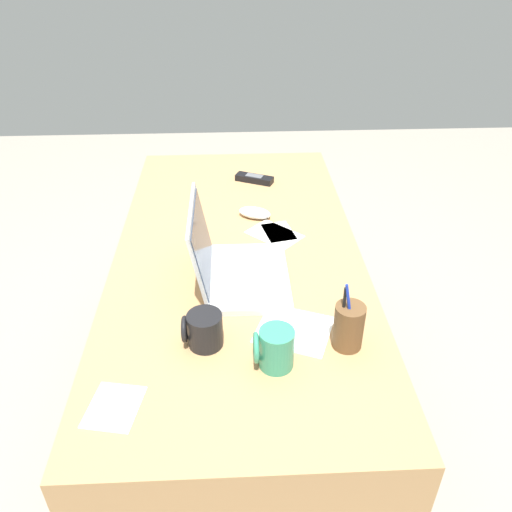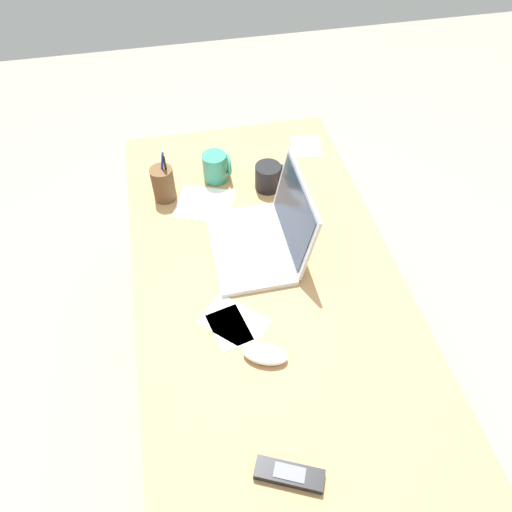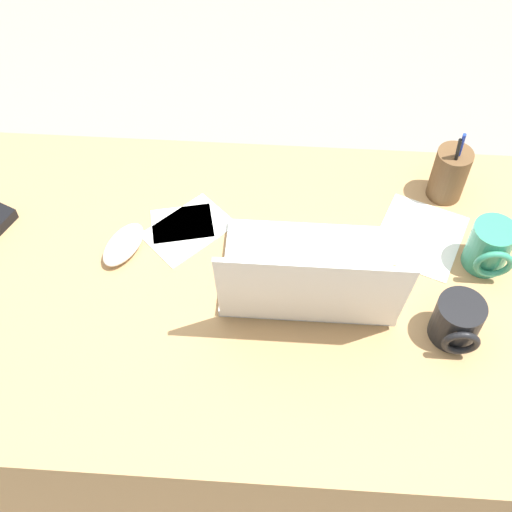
# 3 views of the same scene
# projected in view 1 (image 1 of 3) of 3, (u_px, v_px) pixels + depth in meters

# --- Properties ---
(ground_plane) EXTENTS (6.00, 6.00, 0.00)m
(ground_plane) POSITION_uv_depth(u_px,v_px,m) (241.00, 409.00, 1.99)
(ground_plane) COLOR gray
(desk) EXTENTS (1.52, 0.75, 0.72)m
(desk) POSITION_uv_depth(u_px,v_px,m) (240.00, 339.00, 1.79)
(desk) COLOR tan
(desk) RESTS_ON ground
(laptop) EXTENTS (0.32, 0.26, 0.23)m
(laptop) POSITION_uv_depth(u_px,v_px,m) (234.00, 266.00, 1.43)
(laptop) COLOR silver
(laptop) RESTS_ON desk
(computer_mouse) EXTENTS (0.10, 0.12, 0.03)m
(computer_mouse) POSITION_uv_depth(u_px,v_px,m) (255.00, 213.00, 1.75)
(computer_mouse) COLOR white
(computer_mouse) RESTS_ON desk
(coffee_mug_white) EXTENTS (0.08, 0.10, 0.09)m
(coffee_mug_white) POSITION_uv_depth(u_px,v_px,m) (204.00, 330.00, 1.22)
(coffee_mug_white) COLOR black
(coffee_mug_white) RESTS_ON desk
(coffee_mug_tall) EXTENTS (0.08, 0.09, 0.10)m
(coffee_mug_tall) POSITION_uv_depth(u_px,v_px,m) (275.00, 348.00, 1.16)
(coffee_mug_tall) COLOR #338C6B
(coffee_mug_tall) RESTS_ON desk
(cordless_phone) EXTENTS (0.10, 0.15, 0.03)m
(cordless_phone) POSITION_uv_depth(u_px,v_px,m) (254.00, 179.00, 1.98)
(cordless_phone) COLOR black
(cordless_phone) RESTS_ON desk
(pen_holder) EXTENTS (0.07, 0.07, 0.18)m
(pen_holder) POSITION_uv_depth(u_px,v_px,m) (349.00, 326.00, 1.21)
(pen_holder) COLOR brown
(pen_holder) RESTS_ON desk
(paper_note_near_laptop) EXTENTS (0.14, 0.13, 0.00)m
(paper_note_near_laptop) POSITION_uv_depth(u_px,v_px,m) (114.00, 407.00, 1.08)
(paper_note_near_laptop) COLOR white
(paper_note_near_laptop) RESTS_ON desk
(paper_note_left) EXTENTS (0.19, 0.20, 0.00)m
(paper_note_left) POSITION_uv_depth(u_px,v_px,m) (274.00, 234.00, 1.66)
(paper_note_left) COLOR white
(paper_note_left) RESTS_ON desk
(paper_note_right) EXTENTS (0.14, 0.11, 0.00)m
(paper_note_right) POSITION_uv_depth(u_px,v_px,m) (279.00, 232.00, 1.68)
(paper_note_right) COLOR white
(paper_note_right) RESTS_ON desk
(paper_note_front) EXTENTS (0.21, 0.22, 0.00)m
(paper_note_front) POSITION_uv_depth(u_px,v_px,m) (294.00, 330.00, 1.28)
(paper_note_front) COLOR white
(paper_note_front) RESTS_ON desk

